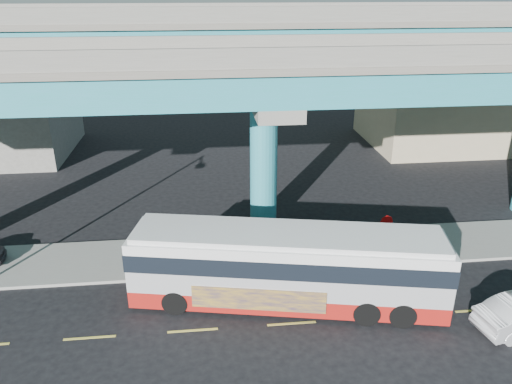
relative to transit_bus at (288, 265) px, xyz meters
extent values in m
plane|color=black|center=(-0.05, -1.23, -1.85)|extent=(120.00, 120.00, 0.00)
cube|color=gray|center=(-0.05, 4.27, -1.78)|extent=(70.00, 4.00, 0.15)
cube|color=#D8C64C|center=(-8.05, -1.53, -1.85)|extent=(2.00, 0.12, 0.01)
cube|color=#D8C64C|center=(-4.05, -1.53, -1.85)|extent=(2.00, 0.12, 0.01)
cube|color=#D8C64C|center=(-0.05, -1.53, -1.85)|extent=(2.00, 0.12, 0.01)
cube|color=#D8C64C|center=(3.95, -1.53, -1.85)|extent=(2.00, 0.12, 0.01)
cube|color=#D8C64C|center=(7.95, -1.53, -1.85)|extent=(2.00, 0.12, 0.01)
cylinder|color=teal|center=(-0.05, 7.77, 1.85)|extent=(1.50, 1.50, 7.40)
cube|color=gray|center=(-0.05, 7.77, 5.85)|extent=(2.00, 12.00, 0.60)
cube|color=gray|center=(-0.05, 11.27, 6.75)|extent=(1.80, 5.00, 1.20)
cube|color=teal|center=(-0.05, 4.27, 6.85)|extent=(52.00, 5.00, 1.40)
cube|color=gray|center=(-0.05, 4.27, 7.70)|extent=(52.00, 5.40, 0.30)
cube|color=gray|center=(-0.05, 1.77, 8.25)|extent=(52.00, 0.25, 0.80)
cube|color=gray|center=(-0.05, 6.77, 8.25)|extent=(52.00, 0.25, 0.80)
cube|color=teal|center=(-0.05, 11.27, 8.05)|extent=(52.00, 5.00, 1.40)
cube|color=gray|center=(-0.05, 11.27, 8.90)|extent=(52.00, 5.40, 0.30)
cube|color=gray|center=(-0.05, 8.77, 9.45)|extent=(52.00, 0.25, 0.80)
cube|color=gray|center=(-0.05, 13.77, 9.45)|extent=(52.00, 0.25, 0.80)
cube|color=tan|center=(17.95, 21.77, 1.65)|extent=(14.00, 10.00, 7.00)
cube|color=black|center=(17.95, 16.67, 3.75)|extent=(12.00, 0.25, 1.20)
cube|color=maroon|center=(-0.02, 0.01, -1.25)|extent=(13.38, 5.39, 0.76)
cube|color=silver|center=(-0.02, 0.01, -0.05)|extent=(13.38, 5.39, 1.64)
cube|color=black|center=(-0.02, 0.01, 0.49)|extent=(13.44, 5.45, 0.76)
cube|color=silver|center=(-0.02, 0.01, 1.09)|extent=(13.38, 5.39, 0.44)
cube|color=silver|center=(-0.02, 0.01, 1.42)|extent=(12.93, 5.06, 0.22)
cube|color=black|center=(6.41, -1.33, 0.33)|extent=(0.57, 2.49, 1.31)
cube|color=black|center=(-6.44, 1.34, 0.33)|extent=(0.57, 2.49, 1.31)
cube|color=#16114B|center=(-1.37, -1.16, -0.85)|extent=(5.35, 1.16, 0.98)
cylinder|color=black|center=(-4.75, -0.29, -1.31)|extent=(1.13, 0.54, 1.09)
cylinder|color=black|center=(-4.24, 2.17, -1.31)|extent=(1.13, 0.54, 1.09)
cylinder|color=black|center=(2.93, -1.89, -1.31)|extent=(1.13, 0.54, 1.09)
cylinder|color=black|center=(3.44, 0.57, -1.31)|extent=(1.13, 0.54, 1.09)
cylinder|color=black|center=(4.32, -2.18, -1.31)|extent=(1.13, 0.54, 1.09)
cylinder|color=black|center=(4.83, 0.28, -1.31)|extent=(1.13, 0.54, 1.09)
cylinder|color=gray|center=(5.35, 2.97, -0.70)|extent=(0.06, 0.06, 2.01)
cylinder|color=#B20A0A|center=(5.35, 2.94, 0.26)|extent=(0.69, 0.13, 0.70)
camera|label=1|loc=(-3.33, -17.88, 10.94)|focal=35.00mm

